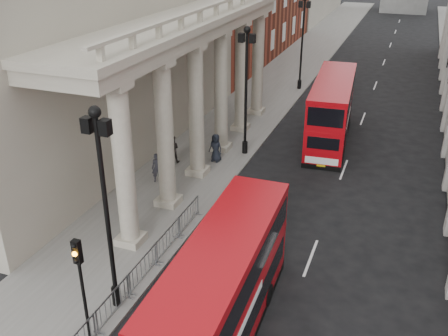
# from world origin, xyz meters

# --- Properties ---
(sidewalk_west) EXTENTS (6.00, 140.00, 0.12)m
(sidewalk_west) POSITION_xyz_m (-3.00, 30.00, 0.06)
(sidewalk_west) COLOR slate
(sidewalk_west) RESTS_ON ground
(kerb) EXTENTS (0.20, 140.00, 0.14)m
(kerb) POSITION_xyz_m (-0.05, 30.00, 0.07)
(kerb) COLOR slate
(kerb) RESTS_ON ground
(portico_building) EXTENTS (9.00, 28.00, 12.00)m
(portico_building) POSITION_xyz_m (-10.50, 18.00, 6.00)
(portico_building) COLOR #A09A86
(portico_building) RESTS_ON ground
(lamp_post_south) EXTENTS (1.05, 0.44, 8.32)m
(lamp_post_south) POSITION_xyz_m (-0.60, 4.00, 4.91)
(lamp_post_south) COLOR black
(lamp_post_south) RESTS_ON sidewalk_west
(lamp_post_mid) EXTENTS (1.05, 0.44, 8.32)m
(lamp_post_mid) POSITION_xyz_m (-0.60, 20.00, 4.91)
(lamp_post_mid) COLOR black
(lamp_post_mid) RESTS_ON sidewalk_west
(lamp_post_north) EXTENTS (1.05, 0.44, 8.32)m
(lamp_post_north) POSITION_xyz_m (-0.60, 36.00, 4.91)
(lamp_post_north) COLOR black
(lamp_post_north) RESTS_ON sidewalk_west
(traffic_light) EXTENTS (0.28, 0.33, 4.30)m
(traffic_light) POSITION_xyz_m (-0.50, 1.98, 3.11)
(traffic_light) COLOR black
(traffic_light) RESTS_ON sidewalk_west
(crowd_barriers) EXTENTS (0.50, 18.75, 1.10)m
(crowd_barriers) POSITION_xyz_m (-0.35, 2.23, 0.67)
(crowd_barriers) COLOR gray
(crowd_barriers) RESTS_ON sidewalk_west
(bus_near) EXTENTS (2.62, 9.82, 4.21)m
(bus_near) POSITION_xyz_m (3.98, 3.95, 2.20)
(bus_near) COLOR #A2070E
(bus_near) RESTS_ON ground
(bus_far) EXTENTS (3.31, 10.50, 4.46)m
(bus_far) POSITION_xyz_m (4.24, 24.51, 2.33)
(bus_far) COLOR #A8070F
(bus_far) RESTS_ON ground
(pedestrian_a) EXTENTS (0.76, 0.66, 1.77)m
(pedestrian_a) POSITION_xyz_m (-4.08, 14.16, 1.01)
(pedestrian_a) COLOR black
(pedestrian_a) RESTS_ON sidewalk_west
(pedestrian_b) EXTENTS (1.05, 0.94, 1.79)m
(pedestrian_b) POSITION_xyz_m (-4.46, 16.96, 1.01)
(pedestrian_b) COLOR #292320
(pedestrian_b) RESTS_ON sidewalk_west
(pedestrian_c) EXTENTS (1.00, 0.74, 1.86)m
(pedestrian_c) POSITION_xyz_m (-1.93, 18.08, 1.05)
(pedestrian_c) COLOR black
(pedestrian_c) RESTS_ON sidewalk_west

